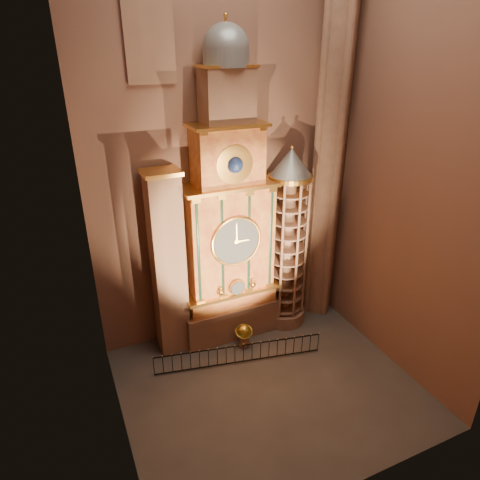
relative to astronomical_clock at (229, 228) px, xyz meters
name	(u,v)px	position (x,y,z in m)	size (l,w,h in m)	color
floor	(269,386)	(0.00, -4.96, -6.68)	(14.00, 14.00, 0.00)	#383330
wall_back	(220,142)	(0.00, 1.04, 4.32)	(22.00, 22.00, 0.00)	brown
wall_left	(90,196)	(-7.00, -4.96, 4.32)	(22.00, 22.00, 0.00)	brown
wall_right	(412,155)	(7.00, -4.96, 4.32)	(22.00, 22.00, 0.00)	brown
astronomical_clock	(229,228)	(0.00, 0.00, 0.00)	(5.60, 2.41, 16.70)	#8C634C
portrait_tower	(168,266)	(-3.40, 0.02, -1.53)	(1.80, 1.60, 10.20)	#8C634C
stair_turret	(287,242)	(3.50, -0.26, -1.41)	(2.50, 2.50, 10.80)	#8C634C
gothic_pier	(331,136)	(6.10, 0.04, 4.32)	(2.04, 2.04, 22.00)	#8C634C
stained_glass_window	(148,19)	(-3.20, 0.95, 9.82)	(2.20, 0.14, 5.20)	navy
celestial_globe	(244,334)	(0.17, -1.63, -5.83)	(1.07, 1.02, 1.41)	#8C634C
iron_railing	(239,354)	(-0.66, -2.83, -6.06)	(8.74, 1.84, 1.14)	black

